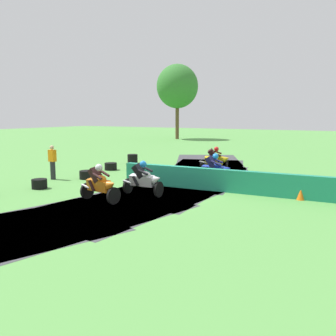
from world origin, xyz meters
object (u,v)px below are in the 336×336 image
at_px(motorcycle_chase_white, 143,179).
at_px(tire_stack_extra_a, 133,159).
at_px(tire_stack_mid_a, 39,184).
at_px(motorcycle_lead_orange, 100,184).
at_px(motorcycle_fourth_yellow, 215,159).
at_px(tire_stack_mid_b, 87,175).
at_px(track_marshal, 53,162).
at_px(tire_stack_far, 111,166).
at_px(motorcycle_trailing_blue, 215,169).
at_px(traffic_cone, 301,194).

distance_m(motorcycle_chase_white, tire_stack_extra_a, 9.17).
height_order(motorcycle_chase_white, tire_stack_mid_a, motorcycle_chase_white).
xyz_separation_m(motorcycle_lead_orange, motorcycle_fourth_yellow, (0.76, 8.72, -0.01)).
height_order(tire_stack_mid_b, tire_stack_extra_a, tire_stack_extra_a).
bearing_deg(track_marshal, tire_stack_extra_a, 89.18).
xyz_separation_m(tire_stack_far, track_marshal, (-0.50, -3.73, 0.62)).
height_order(motorcycle_lead_orange, tire_stack_far, motorcycle_lead_orange).
bearing_deg(tire_stack_mid_a, tire_stack_far, 96.82).
xyz_separation_m(motorcycle_trailing_blue, track_marshal, (-7.12, -2.82, 0.16)).
relative_size(tire_stack_mid_a, tire_stack_mid_b, 0.92).
height_order(motorcycle_fourth_yellow, track_marshal, track_marshal).
xyz_separation_m(motorcycle_lead_orange, tire_stack_far, (-4.44, 6.15, -0.46)).
bearing_deg(motorcycle_trailing_blue, tire_stack_mid_b, -161.77).
bearing_deg(motorcycle_chase_white, motorcycle_fourth_yellow, 90.16).
bearing_deg(motorcycle_chase_white, tire_stack_far, 138.93).
relative_size(motorcycle_trailing_blue, tire_stack_mid_b, 2.44).
height_order(tire_stack_mid_b, traffic_cone, traffic_cone).
bearing_deg(tire_stack_mid_b, tire_stack_extra_a, 102.35).
bearing_deg(motorcycle_trailing_blue, track_marshal, -158.40).
bearing_deg(traffic_cone, tire_stack_extra_a, 155.60).
relative_size(motorcycle_lead_orange, tire_stack_far, 2.50).
xyz_separation_m(motorcycle_lead_orange, tire_stack_mid_b, (-3.64, 3.32, -0.46)).
distance_m(tire_stack_mid_a, traffic_cone, 10.42).
height_order(motorcycle_trailing_blue, tire_stack_mid_b, motorcycle_trailing_blue).
bearing_deg(tire_stack_far, tire_stack_extra_a, 98.73).
height_order(tire_stack_mid_a, track_marshal, track_marshal).
bearing_deg(tire_stack_mid_a, track_marshal, 122.43).
distance_m(motorcycle_lead_orange, motorcycle_chase_white, 1.78).
relative_size(motorcycle_lead_orange, motorcycle_trailing_blue, 1.01).
height_order(motorcycle_chase_white, motorcycle_fourth_yellow, motorcycle_chase_white).
bearing_deg(tire_stack_extra_a, motorcycle_chase_white, -52.10).
relative_size(motorcycle_fourth_yellow, tire_stack_extra_a, 2.74).
distance_m(motorcycle_chase_white, tire_stack_mid_a, 4.69).
distance_m(tire_stack_far, tire_stack_extra_a, 2.72).
relative_size(motorcycle_trailing_blue, tire_stack_mid_a, 2.65).
height_order(motorcycle_chase_white, track_marshal, track_marshal).
bearing_deg(traffic_cone, track_marshal, -172.58).
relative_size(motorcycle_chase_white, tire_stack_far, 2.46).
relative_size(motorcycle_chase_white, tire_stack_mid_a, 2.65).
height_order(motorcycle_trailing_blue, tire_stack_extra_a, motorcycle_trailing_blue).
bearing_deg(tire_stack_mid_a, motorcycle_trailing_blue, 38.09).
relative_size(motorcycle_fourth_yellow, tire_stack_far, 2.52).
xyz_separation_m(motorcycle_chase_white, tire_stack_mid_a, (-4.55, -1.03, -0.45)).
bearing_deg(traffic_cone, tire_stack_far, 167.76).
bearing_deg(motorcycle_fourth_yellow, track_marshal, -132.12).
relative_size(motorcycle_lead_orange, motorcycle_fourth_yellow, 0.99).
bearing_deg(tire_stack_extra_a, track_marshal, -90.82).
relative_size(motorcycle_chase_white, tire_stack_mid_b, 2.44).
height_order(tire_stack_extra_a, traffic_cone, tire_stack_extra_a).
relative_size(tire_stack_extra_a, track_marshal, 0.39).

